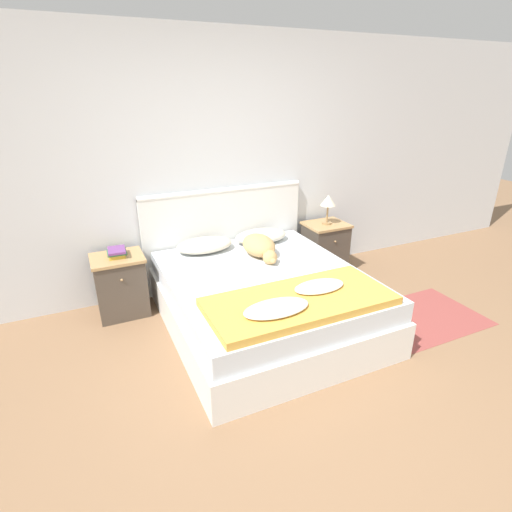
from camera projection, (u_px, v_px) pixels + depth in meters
The scene contains 13 objects.
ground_plane at pixel (323, 404), 2.76m from camera, with size 16.00×16.00×0.00m, color #896647.
wall_back at pixel (213, 167), 4.04m from camera, with size 9.00×0.06×2.55m.
bed at pixel (265, 300), 3.59m from camera, with size 1.68×1.91×0.51m.
headboard at pixel (225, 235), 4.29m from camera, with size 1.76×0.06×1.07m.
nightstand_left at pixel (121, 285), 3.76m from camera, with size 0.47×0.41×0.59m.
nightstand_right at pixel (325, 248), 4.65m from camera, with size 0.47×0.41×0.59m.
pillow_left at pixel (205, 245), 3.96m from camera, with size 0.57×0.34×0.13m.
pillow_right at pixel (261, 236), 4.20m from camera, with size 0.57×0.34×0.13m.
quilt at pixel (299, 301), 2.97m from camera, with size 1.42×0.64×0.11m.
dog at pixel (260, 246), 3.85m from camera, with size 0.29×0.61×0.20m.
book_stack at pixel (117, 253), 3.64m from camera, with size 0.18×0.21×0.07m.
table_lamp at pixel (328, 202), 4.43m from camera, with size 0.17×0.17×0.33m.
rug at pixel (423, 317), 3.80m from camera, with size 1.07×0.79×0.00m.
Camera 1 is at (-1.32, -1.75, 2.01)m, focal length 28.00 mm.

